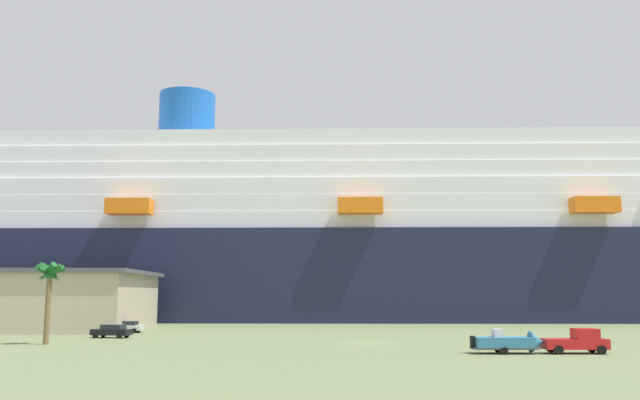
# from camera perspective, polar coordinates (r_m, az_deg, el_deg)

# --- Properties ---
(ground_plane) EXTENTS (600.00, 600.00, 0.00)m
(ground_plane) POSITION_cam_1_polar(r_m,az_deg,el_deg) (100.66, 3.49, -11.38)
(ground_plane) COLOR #66754C
(cruise_ship) EXTENTS (279.71, 37.13, 53.02)m
(cruise_ship) POSITION_cam_1_polar(r_m,az_deg,el_deg) (129.47, 4.33, -3.97)
(cruise_ship) COLOR #191E38
(cruise_ship) RESTS_ON ground_plane
(pickup_truck) EXTENTS (5.66, 2.42, 2.20)m
(pickup_truck) POSITION_cam_1_polar(r_m,az_deg,el_deg) (62.26, 22.12, -11.71)
(pickup_truck) COLOR red
(pickup_truck) RESTS_ON ground_plane
(small_boat_on_trailer) EXTENTS (7.26, 2.39, 2.15)m
(small_boat_on_trailer) POSITION_cam_1_polar(r_m,az_deg,el_deg) (60.35, 16.87, -12.17)
(small_boat_on_trailer) COLOR #595960
(small_boat_on_trailer) RESTS_ON ground_plane
(palm_tree) EXTENTS (3.04, 3.12, 8.60)m
(palm_tree) POSITION_cam_1_polar(r_m,az_deg,el_deg) (73.65, -23.15, -6.51)
(palm_tree) COLOR brown
(palm_tree) RESTS_ON ground_plane
(parked_car_black_coupe) EXTENTS (4.86, 2.61, 1.58)m
(parked_car_black_coupe) POSITION_cam_1_polar(r_m,az_deg,el_deg) (81.67, -18.21, -11.11)
(parked_car_black_coupe) COLOR black
(parked_car_black_coupe) RESTS_ON ground_plane
(parked_car_silver_sedan) EXTENTS (4.46, 2.06, 1.58)m
(parked_car_silver_sedan) POSITION_cam_1_polar(r_m,az_deg,el_deg) (91.03, -17.04, -10.83)
(parked_car_silver_sedan) COLOR silver
(parked_car_silver_sedan) RESTS_ON ground_plane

